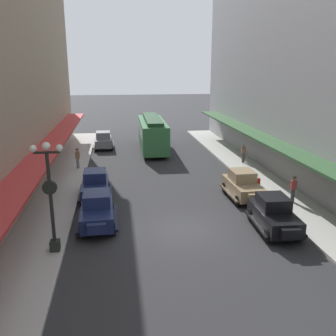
% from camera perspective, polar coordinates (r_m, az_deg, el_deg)
% --- Properties ---
extents(ground_plane, '(200.00, 200.00, 0.00)m').
position_cam_1_polar(ground_plane, '(19.77, 2.47, -9.68)').
color(ground_plane, '#2D2D30').
extents(sidewalk_left, '(3.00, 60.00, 0.15)m').
position_cam_1_polar(sidewalk_left, '(19.90, -19.66, -10.23)').
color(sidewalk_left, '#B7B5AD').
rests_on(sidewalk_left, ground).
extents(sidewalk_right, '(3.00, 60.00, 0.15)m').
position_cam_1_polar(sidewalk_right, '(22.27, 21.99, -7.67)').
color(sidewalk_right, '#B7B5AD').
rests_on(sidewalk_right, ground).
extents(parked_car_0, '(2.24, 4.30, 1.84)m').
position_cam_1_polar(parked_car_0, '(20.30, -11.05, -6.38)').
color(parked_car_0, '#19234C').
rests_on(parked_car_0, ground).
extents(parked_car_1, '(2.21, 4.28, 1.84)m').
position_cam_1_polar(parked_car_1, '(24.53, 11.64, -2.54)').
color(parked_car_1, '#997F5B').
rests_on(parked_car_1, ground).
extents(parked_car_2, '(2.23, 4.29, 1.84)m').
position_cam_1_polar(parked_car_2, '(39.53, -10.09, 4.39)').
color(parked_car_2, slate).
rests_on(parked_car_2, ground).
extents(parked_car_3, '(2.21, 4.28, 1.84)m').
position_cam_1_polar(parked_car_3, '(24.51, -11.32, -2.54)').
color(parked_car_3, '#19234C').
rests_on(parked_car_3, ground).
extents(parked_car_4, '(2.31, 4.32, 1.84)m').
position_cam_1_polar(parked_car_4, '(20.21, 16.25, -6.83)').
color(parked_car_4, black).
rests_on(parked_car_4, ground).
extents(streetcar, '(2.69, 9.64, 3.46)m').
position_cam_1_polar(streetcar, '(37.81, -2.46, 5.59)').
color(streetcar, '#33723F').
rests_on(streetcar, ground).
extents(lamp_post_with_clock, '(1.42, 0.44, 5.16)m').
position_cam_1_polar(lamp_post_with_clock, '(17.13, -17.96, -3.74)').
color(lamp_post_with_clock, black).
rests_on(lamp_post_with_clock, sidewalk_left).
extents(fire_hydrant, '(0.24, 0.24, 0.82)m').
position_cam_1_polar(fire_hydrant, '(26.27, 14.00, -2.35)').
color(fire_hydrant, '#B21E19').
rests_on(fire_hydrant, sidewalk_right).
extents(pedestrian_0, '(0.36, 0.28, 1.67)m').
position_cam_1_polar(pedestrian_0, '(24.26, 19.03, -3.12)').
color(pedestrian_0, '#2D2D33').
rests_on(pedestrian_0, sidewalk_right).
extents(pedestrian_1, '(0.36, 0.24, 1.64)m').
position_cam_1_polar(pedestrian_1, '(33.23, 11.73, 2.28)').
color(pedestrian_1, '#4C4238').
rests_on(pedestrian_1, sidewalk_right).
extents(pedestrian_2, '(0.36, 0.28, 1.67)m').
position_cam_1_polar(pedestrian_2, '(31.58, -13.98, 1.50)').
color(pedestrian_2, slate).
rests_on(pedestrian_2, sidewalk_left).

